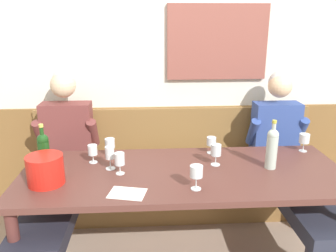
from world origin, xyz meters
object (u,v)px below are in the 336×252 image
Objects in this scene: dining_table at (184,181)px; wine_glass_near_bucket at (211,142)px; wine_glass_left_end at (196,173)px; wine_bottle_amber_mid at (44,151)px; wine_glass_by_bottle at (216,151)px; wine_glass_center_front at (110,144)px; wall_bench at (175,184)px; wine_glass_mid_right at (304,139)px; wine_glass_right_end at (93,150)px; wine_bottle_clear_water at (272,147)px; person_center_right_seat at (59,169)px; person_center_left_seat at (290,165)px; wine_glass_mid_left at (110,154)px; ice_bucket at (45,170)px; wine_glass_center_rear at (120,160)px.

dining_table is 0.43m from wine_glass_near_bucket.
wine_bottle_amber_mid is at bearing 161.65° from wine_glass_left_end.
wine_glass_center_front is at bearing 163.93° from wine_glass_by_bottle.
wall_bench is at bearing 36.36° from wine_glass_center_front.
wine_glass_mid_right is 1.07× the size of wine_glass_right_end.
wine_bottle_clear_water is 2.26× the size of wine_glass_left_end.
person_center_left_seat is (1.77, -0.01, -0.01)m from person_center_right_seat.
wall_bench is at bearing 158.15° from wine_glass_mid_right.
wine_glass_mid_left is (0.02, -0.24, 0.02)m from wine_glass_center_front.
person_center_right_seat reaches higher than wine_glass_right_end.
wine_glass_near_bucket is 0.60m from wine_glass_left_end.
dining_table is at bearing -4.10° from wine_bottle_amber_mid.
person_center_right_seat reaches higher than wine_bottle_amber_mid.
person_center_right_seat is (-0.90, 0.31, -0.03)m from dining_table.
person_center_left_seat is 9.83× the size of wine_glass_right_end.
person_center_right_seat is 1.02× the size of person_center_left_seat.
ice_bucket is 1.77× the size of wine_glass_near_bucket.
person_center_left_seat is 0.48m from wine_bottle_clear_water.
wine_glass_near_bucket is at bearing 21.51° from ice_bucket.
person_center_left_seat is 3.95× the size of wine_bottle_amber_mid.
wine_glass_mid_left is at bearing -41.31° from wine_glass_right_end.
wine_glass_by_bottle and wine_glass_left_end have the same top height.
wine_glass_right_end is (-0.63, 0.18, 0.17)m from dining_table.
person_center_left_seat is 10.18× the size of wine_glass_near_bucket.
wine_glass_mid_right is 1.47m from wine_glass_mid_left.
wall_bench is 1.08m from wine_bottle_clear_water.
wine_glass_right_end is 0.80m from wine_glass_left_end.
wine_glass_center_rear reaches higher than wine_glass_center_front.
wall_bench is 1.16m from wine_glass_mid_right.
wine_bottle_clear_water reaches higher than wall_bench.
wine_glass_by_bottle reaches higher than dining_table.
wine_bottle_clear_water reaches higher than wine_glass_left_end.
person_center_right_seat is 1.55m from wine_bottle_clear_water.
wine_glass_by_bottle is at bearing 1.11° from wine_bottle_amber_mid.
wine_glass_left_end is at bearing -8.09° from ice_bucket.
wall_bench is at bearing 33.84° from wine_bottle_amber_mid.
wine_glass_center_rear is (-1.29, -0.32, 0.21)m from person_center_left_seat.
wine_glass_mid_right is at bearing 9.24° from wine_glass_mid_left.
wine_bottle_amber_mid reaches higher than wine_glass_mid_right.
wall_bench is at bearing 111.18° from wine_glass_by_bottle.
wine_bottle_clear_water is (-0.27, -0.29, 0.26)m from person_center_left_seat.
wine_glass_mid_right is at bearing 13.24° from ice_bucket.
ice_bucket is at bearing -136.87° from wall_bench.
wine_glass_right_end is (0.28, -0.12, 0.19)m from person_center_right_seat.
wine_bottle_clear_water is at bearing -1.93° from wine_bottle_amber_mid.
wine_glass_near_bucket is 0.88m from wine_glass_right_end.
person_center_right_seat is at bearing 85.69° from wine_bottle_amber_mid.
wall_bench is 1.30m from ice_bucket.
wine_glass_by_bottle is (1.14, -0.22, 0.21)m from person_center_right_seat.
dining_table is 1.69× the size of person_center_left_seat.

